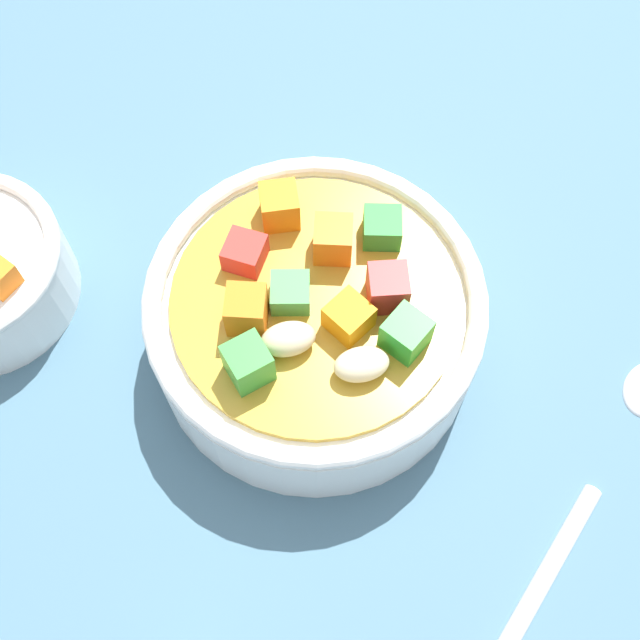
{
  "coord_description": "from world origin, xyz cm",
  "views": [
    {
      "loc": [
        0.22,
        17.0,
        37.98
      ],
      "look_at": [
        0.0,
        0.0,
        2.71
      ],
      "focal_mm": 46.15,
      "sensor_mm": 36.0,
      "label": 1
    }
  ],
  "objects": [
    {
      "name": "ground_plane",
      "position": [
        0.0,
        0.0,
        -1.0
      ],
      "size": [
        140.0,
        140.0,
        2.0
      ],
      "primitive_type": "cube",
      "color": "#42667A"
    },
    {
      "name": "spoon",
      "position": [
        -12.7,
        7.93,
        0.45
      ],
      "size": [
        12.58,
        16.6,
        0.93
      ],
      "rotation": [
        0.0,
        0.0,
        4.09
      ],
      "color": "silver",
      "rests_on": "ground_plane"
    },
    {
      "name": "soup_bowl_main",
      "position": [
        -0.0,
        0.01,
        2.93
      ],
      "size": [
        15.78,
        15.78,
        7.0
      ],
      "color": "white",
      "rests_on": "ground_plane"
    }
  ]
}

